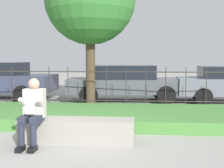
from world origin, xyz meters
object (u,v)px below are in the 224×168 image
Objects in this scene: stone_bench at (77,132)px; person_seated_reader at (33,109)px; tree_behind_fence at (90,0)px; car_parked_center at (125,82)px.

person_seated_reader is at bearing -158.00° from stone_bench.
person_seated_reader is at bearing -93.87° from tree_behind_fence.
car_parked_center is at bearing 83.18° from stone_bench.
stone_bench is 0.96m from person_seated_reader.
car_parked_center is at bearing 46.55° from tree_behind_fence.
person_seated_reader is 0.28× the size of car_parked_center.
tree_behind_fence is at bearing 95.43° from stone_bench.
person_seated_reader is 6.27m from car_parked_center.
stone_bench is at bearing -84.57° from tree_behind_fence.
tree_behind_fence is at bearing 86.13° from person_seated_reader.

